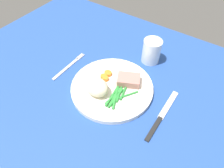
{
  "coord_description": "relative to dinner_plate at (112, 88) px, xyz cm",
  "views": [
    {
      "loc": [
        24.96,
        -33.45,
        53.28
      ],
      "look_at": [
        0.99,
        1.62,
        4.6
      ],
      "focal_mm": 32.22,
      "sensor_mm": 36.0,
      "label": 1
    }
  ],
  "objects": [
    {
      "name": "carrot_slices",
      "position": [
        -3.99,
        2.38,
        1.37
      ],
      "size": [
        3.15,
        4.79,
        1.29
      ],
      "color": "orange",
      "rests_on": "dinner_plate"
    },
    {
      "name": "dining_table",
      "position": [
        -0.99,
        -1.62,
        -1.8
      ],
      "size": [
        120.0,
        90.0,
        2.0
      ],
      "color": "#234793",
      "rests_on": "ground"
    },
    {
      "name": "water_glass",
      "position": [
        3.8,
        19.77,
        3.0
      ],
      "size": [
        6.63,
        6.63,
        8.91
      ],
      "color": "silver",
      "rests_on": "dining_table"
    },
    {
      "name": "dinner_plate",
      "position": [
        0.0,
        0.0,
        0.0
      ],
      "size": [
        26.79,
        26.79,
        1.6
      ],
      "primitive_type": "cylinder",
      "color": "white",
      "rests_on": "dining_table"
    },
    {
      "name": "green_beans",
      "position": [
        3.7,
        -2.7,
        1.16
      ],
      "size": [
        7.24,
        10.59,
        0.8
      ],
      "color": "#2D8C38",
      "rests_on": "dinner_plate"
    },
    {
      "name": "knife",
      "position": [
        18.06,
        -0.29,
        -0.6
      ],
      "size": [
        1.7,
        20.5,
        0.64
      ],
      "rotation": [
        0.0,
        0.0,
        0.07
      ],
      "color": "black",
      "rests_on": "dining_table"
    },
    {
      "name": "mashed_potatoes",
      "position": [
        -2.41,
        -4.82,
        3.37
      ],
      "size": [
        7.69,
        6.34,
        5.13
      ],
      "primitive_type": "ellipsoid",
      "color": "beige",
      "rests_on": "dinner_plate"
    },
    {
      "name": "meat_portion",
      "position": [
        3.62,
        4.22,
        2.1
      ],
      "size": [
        8.78,
        7.75,
        2.59
      ],
      "primitive_type": "cube",
      "rotation": [
        0.0,
        0.0,
        0.45
      ],
      "color": "#B2756B",
      "rests_on": "dinner_plate"
    },
    {
      "name": "fork",
      "position": [
        -19.1,
        -0.26,
        -0.6
      ],
      "size": [
        1.44,
        16.6,
        0.4
      ],
      "rotation": [
        0.0,
        0.0,
        -0.08
      ],
      "color": "silver",
      "rests_on": "dining_table"
    }
  ]
}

